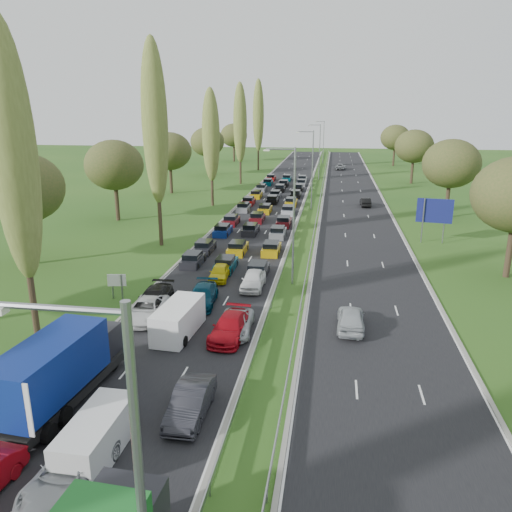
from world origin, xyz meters
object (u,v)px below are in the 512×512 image
at_px(info_sign, 117,283).
at_px(direction_sign, 434,213).
at_px(white_van_front, 99,434).
at_px(near_car_2, 147,309).
at_px(blue_lorry, 61,368).
at_px(near_car_3, 154,299).
at_px(white_van_rear, 180,318).

relative_size(info_sign, direction_sign, 0.40).
bearing_deg(white_van_front, info_sign, 112.16).
relative_size(white_van_front, direction_sign, 0.94).
bearing_deg(near_car_2, direction_sign, 43.18).
relative_size(blue_lorry, info_sign, 4.41).
height_order(near_car_2, near_car_3, near_car_3).
xyz_separation_m(near_car_3, direction_sign, (25.13, 24.09, 2.79)).
bearing_deg(near_car_2, near_car_3, 92.14).
bearing_deg(white_van_front, white_van_rear, 91.61).
bearing_deg(white_van_front, direction_sign, 62.92).
bearing_deg(blue_lorry, near_car_2, 92.99).
distance_m(white_van_rear, info_sign, 8.97).
bearing_deg(white_van_rear, direction_sign, 56.57).
relative_size(near_car_2, white_van_front, 1.08).
xyz_separation_m(white_van_rear, direction_sign, (21.78, 28.19, 2.46)).
bearing_deg(white_van_rear, info_sign, 145.78).
height_order(blue_lorry, direction_sign, direction_sign).
distance_m(white_van_front, direction_sign, 46.39).
bearing_deg(blue_lorry, info_sign, 108.13).
xyz_separation_m(near_car_2, white_van_rear, (3.15, -1.98, 0.36)).
bearing_deg(near_car_3, info_sign, 156.80).
distance_m(near_car_2, near_car_3, 2.14).
bearing_deg(blue_lorry, near_car_3, 94.14).
distance_m(near_car_2, white_van_front, 15.15).
distance_m(blue_lorry, info_sign, 15.25).
xyz_separation_m(blue_lorry, direction_sign, (25.29, 37.44, 1.54)).
height_order(near_car_2, blue_lorry, blue_lorry).
distance_m(near_car_2, info_sign, 5.32).
xyz_separation_m(blue_lorry, info_sign, (-3.51, 14.83, -0.65)).
relative_size(near_car_3, info_sign, 2.50).
bearing_deg(white_van_rear, white_van_front, -84.82).
bearing_deg(direction_sign, near_car_3, -136.22).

